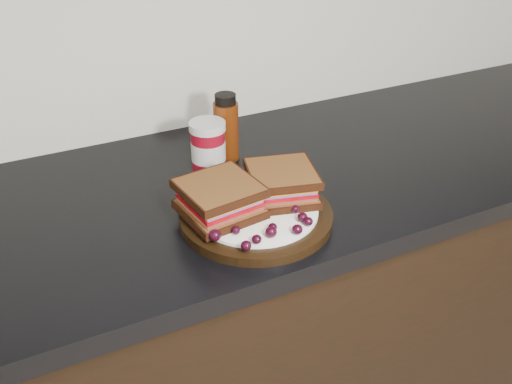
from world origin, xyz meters
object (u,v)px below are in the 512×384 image
Objects in this scene: oil_bottle at (226,127)px; condiment_jar at (208,147)px; sandwich_left at (220,199)px; plate at (256,216)px.

condiment_jar is at bearing -149.25° from oil_bottle.
plate is at bearing -22.92° from sandwich_left.
sandwich_left is 0.20m from condiment_jar.
sandwich_left is 1.18× the size of condiment_jar.
condiment_jar is at bearing 66.22° from sandwich_left.
oil_bottle is (0.05, 0.25, 0.07)m from plate.
plate is 0.26m from oil_bottle.
oil_bottle is at bearing 56.31° from sandwich_left.
plate is at bearing -101.33° from oil_bottle.
oil_bottle is at bearing 30.75° from condiment_jar.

